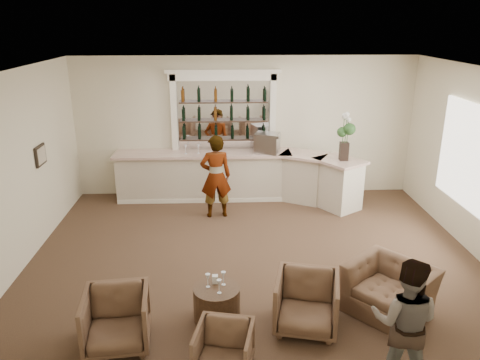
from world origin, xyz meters
The scene contains 19 objects.
ground centered at (0.00, 0.00, 0.00)m, with size 8.00×8.00×0.00m, color brown.
room_shell centered at (0.16, 0.71, 2.34)m, with size 8.04×7.02×3.32m.
bar_counter centered at (-0.16, 3.00, 0.57)m, with size 5.72×1.80×1.14m.
back_bar_alcove centered at (-0.50, 3.41, 2.03)m, with size 2.64×0.25×3.00m.
cocktail_table centered at (-0.66, -1.69, 0.25)m, with size 0.66×0.66×0.50m, color brown.
sommelier centered at (-0.69, 2.03, 0.90)m, with size 0.66×0.43×1.81m, color gray.
guest centered at (1.50, -2.98, 0.80)m, with size 0.78×0.61×1.60m, color gray.
armchair_left centered at (-1.95, -2.21, 0.39)m, with size 0.83×0.85×0.77m, color brown.
armchair_center centered at (-0.57, -2.77, 0.31)m, with size 0.67×0.69×0.62m, color brown.
armchair_right centered at (0.58, -1.94, 0.39)m, with size 0.84×0.87×0.79m, color brown.
armchair_far centered at (1.85, -1.62, 0.37)m, with size 1.13×0.99×0.74m, color brown.
espresso_machine centered at (0.49, 3.00, 1.37)m, with size 0.53×0.45×0.47m, color #B0AFB4.
flower_vase centered at (2.11, 2.35, 1.74)m, with size 0.28×0.28×1.06m.
wine_glass_bar_left centered at (-1.39, 3.01, 1.25)m, with size 0.07×0.07×0.21m, color white, non-canonical shape.
wine_glass_bar_right centered at (-1.10, 3.03, 1.25)m, with size 0.07×0.07×0.21m, color white, non-canonical shape.
wine_glass_tbl_a centered at (-0.78, -1.66, 0.60)m, with size 0.07×0.07×0.21m, color white, non-canonical shape.
wine_glass_tbl_b centered at (-0.56, -1.61, 0.60)m, with size 0.07×0.07×0.21m, color white, non-canonical shape.
wine_glass_tbl_c centered at (-0.62, -1.82, 0.60)m, with size 0.07×0.07×0.21m, color white, non-canonical shape.
napkin_holder centered at (-0.68, -1.55, 0.56)m, with size 0.08×0.08×0.12m, color white.
Camera 1 is at (-0.56, -7.40, 4.07)m, focal length 35.00 mm.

